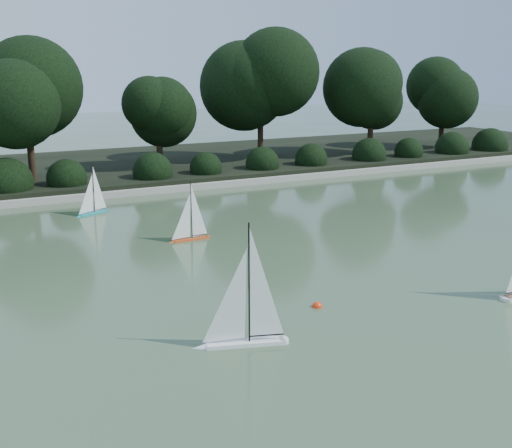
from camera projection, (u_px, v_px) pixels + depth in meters
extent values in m
plane|color=#2F4328|center=(328.00, 291.00, 10.45)|extent=(80.00, 80.00, 0.00)
cube|color=gray|center=(154.00, 190.00, 18.21)|extent=(40.00, 0.35, 0.18)
cube|color=black|center=(117.00, 168.00, 21.65)|extent=(40.00, 8.00, 0.30)
cylinder|color=black|center=(32.00, 163.00, 18.35)|extent=(0.20, 0.20, 1.66)
sphere|color=black|center=(26.00, 90.00, 17.85)|extent=(2.66, 2.66, 2.66)
cylinder|color=black|center=(160.00, 158.00, 20.59)|extent=(0.20, 0.20, 1.26)
sphere|color=black|center=(158.00, 108.00, 20.20)|extent=(2.10, 2.10, 2.10)
cylinder|color=black|center=(260.00, 142.00, 22.89)|extent=(0.20, 0.20, 1.73)
sphere|color=black|center=(261.00, 81.00, 22.37)|extent=(2.80, 2.80, 2.80)
cylinder|color=black|center=(370.00, 142.00, 23.73)|extent=(0.20, 0.20, 1.48)
sphere|color=black|center=(372.00, 91.00, 23.27)|extent=(2.52, 2.52, 2.52)
cylinder|color=black|center=(441.00, 136.00, 26.01)|extent=(0.20, 0.20, 1.40)
sphere|color=black|center=(444.00, 93.00, 25.59)|extent=(2.24, 2.24, 2.24)
sphere|color=black|center=(0.00, 184.00, 17.14)|extent=(1.10, 1.10, 1.10)
sphere|color=black|center=(75.00, 178.00, 18.02)|extent=(1.10, 1.10, 1.10)
sphere|color=black|center=(144.00, 173.00, 18.90)|extent=(1.10, 1.10, 1.10)
sphere|color=black|center=(207.00, 168.00, 19.77)|extent=(1.10, 1.10, 1.10)
sphere|color=black|center=(264.00, 163.00, 20.65)|extent=(1.10, 1.10, 1.10)
sphere|color=black|center=(317.00, 159.00, 21.53)|extent=(1.10, 1.10, 1.10)
sphere|color=black|center=(365.00, 155.00, 22.41)|extent=(1.10, 1.10, 1.10)
sphere|color=black|center=(410.00, 152.00, 23.29)|extent=(1.10, 1.10, 1.10)
sphere|color=black|center=(452.00, 149.00, 24.17)|extent=(1.10, 1.10, 1.10)
sphere|color=black|center=(491.00, 146.00, 25.05)|extent=(1.10, 1.10, 1.10)
cube|color=white|center=(246.00, 341.00, 8.44)|extent=(1.05, 0.50, 0.10)
cone|color=white|center=(200.00, 344.00, 8.34)|extent=(0.26, 0.26, 0.21)
cylinder|color=white|center=(284.00, 338.00, 8.53)|extent=(0.16, 0.16, 0.10)
cylinder|color=black|center=(249.00, 280.00, 8.24)|extent=(0.03, 0.03, 1.60)
cylinder|color=black|center=(266.00, 332.00, 8.46)|extent=(0.46, 0.16, 0.02)
cylinder|color=silver|center=(506.00, 297.00, 10.00)|extent=(0.14, 0.14, 0.11)
cube|color=#CE4C1C|center=(191.00, 238.00, 13.42)|extent=(0.77, 0.18, 0.08)
cone|color=#CE4C1C|center=(171.00, 241.00, 13.22)|extent=(0.16, 0.16, 0.15)
cylinder|color=#CE4C1C|center=(207.00, 236.00, 13.60)|extent=(0.10, 0.10, 0.08)
cylinder|color=black|center=(192.00, 208.00, 13.29)|extent=(0.02, 0.02, 1.19)
cylinder|color=black|center=(200.00, 233.00, 13.50)|extent=(0.35, 0.02, 0.01)
cube|color=teal|center=(94.00, 212.00, 15.75)|extent=(0.77, 0.44, 0.08)
cone|color=teal|center=(78.00, 215.00, 15.42)|extent=(0.20, 0.20, 0.15)
cylinder|color=teal|center=(106.00, 210.00, 16.03)|extent=(0.12, 0.12, 0.08)
cylinder|color=black|center=(93.00, 187.00, 15.62)|extent=(0.02, 0.02, 1.19)
cylinder|color=black|center=(100.00, 207.00, 15.88)|extent=(0.33, 0.15, 0.01)
sphere|color=#F1350C|center=(317.00, 307.00, 9.76)|extent=(0.16, 0.16, 0.16)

